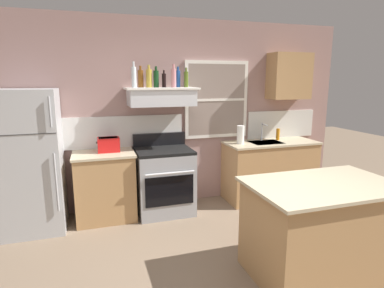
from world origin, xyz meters
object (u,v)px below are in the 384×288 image
bottle_blue_liqueur (178,79)px  toaster (109,144)px  bottle_clear_tall (134,77)px  kitchen_island (321,229)px  bottle_champagne_gold_foil (149,78)px  bottle_rose_pink (174,78)px  bottle_balsamic_dark (164,80)px  dish_soap_bottle (278,134)px  bottle_olive_oil_square (186,79)px  bottle_dark_green_wine (156,79)px  bottle_amber_wine (141,78)px  paper_towel_roll (241,135)px  refrigerator (31,161)px  stove_range (164,180)px

bottle_blue_liqueur → toaster: bearing=-176.4°
bottle_clear_tall → kitchen_island: (1.46, -2.00, -1.43)m
bottle_champagne_gold_foil → bottle_rose_pink: bearing=-15.2°
bottle_balsamic_dark → dish_soap_bottle: bottle_balsamic_dark is taller
bottle_olive_oil_square → bottle_dark_green_wine: bearing=177.8°
bottle_clear_tall → bottle_amber_wine: (0.09, 0.04, -0.02)m
bottle_amber_wine → paper_towel_roll: 1.66m
bottle_clear_tall → kitchen_island: bottle_clear_tall is taller
paper_towel_roll → dish_soap_bottle: size_ratio=1.50×
bottle_champagne_gold_foil → refrigerator: bearing=-174.3°
bottle_olive_oil_square → paper_towel_roll: bottle_olive_oil_square is taller
bottle_rose_pink → bottle_olive_oil_square: bottle_rose_pink is taller
stove_range → bottle_champagne_gold_foil: 1.42m
kitchen_island → toaster: bearing=133.0°
bottle_amber_wine → dish_soap_bottle: bottle_amber_wine is taller
bottle_champagne_gold_foil → paper_towel_roll: 1.57m
toaster → bottle_clear_tall: 0.95m
bottle_balsamic_dark → bottle_blue_liqueur: 0.20m
bottle_champagne_gold_foil → bottle_dark_green_wine: bearing=-8.1°
bottle_olive_oil_square → paper_towel_roll: 1.16m
bottle_champagne_gold_foil → bottle_dark_green_wine: (0.09, -0.01, -0.01)m
kitchen_island → dish_soap_bottle: bearing=68.9°
bottle_blue_liqueur → kitchen_island: (0.85, -2.02, -1.41)m
stove_range → bottle_dark_green_wine: 1.40m
bottle_rose_pink → paper_towel_roll: bottle_rose_pink is taller
toaster → kitchen_island: 2.74m
bottle_amber_wine → bottle_dark_green_wine: size_ratio=1.02×
stove_range → bottle_amber_wine: size_ratio=3.84×
refrigerator → bottle_dark_green_wine: 1.88m
bottle_clear_tall → bottle_rose_pink: (0.52, -0.07, -0.01)m
bottle_rose_pink → dish_soap_bottle: bearing=3.3°
bottle_amber_wine → bottle_olive_oil_square: bearing=-5.1°
bottle_clear_tall → kitchen_island: 2.86m
bottle_rose_pink → bottle_olive_oil_square: 0.20m
refrigerator → bottle_olive_oil_square: 2.24m
bottle_amber_wine → bottle_olive_oil_square: 0.62m
toaster → stove_range: bearing=-6.1°
dish_soap_bottle → kitchen_island: 2.23m
bottle_champagne_gold_foil → bottle_blue_liqueur: bearing=2.0°
kitchen_island → bottle_olive_oil_square: bearing=110.7°
bottle_clear_tall → dish_soap_bottle: (2.24, 0.02, -0.89)m
bottle_blue_liqueur → dish_soap_bottle: bearing=-0.1°
stove_range → bottle_clear_tall: bottle_clear_tall is taller
bottle_clear_tall → bottle_blue_liqueur: bearing=2.5°
bottle_champagne_gold_foil → bottle_olive_oil_square: 0.51m
refrigerator → bottle_blue_liqueur: (1.90, 0.16, 0.99)m
bottle_champagne_gold_foil → bottle_rose_pink: bottle_rose_pink is taller
refrigerator → bottle_clear_tall: 1.65m
toaster → stove_range: size_ratio=0.27×
toaster → bottle_blue_liqueur: 1.30m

